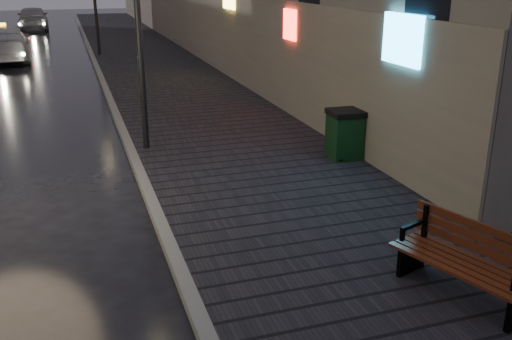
% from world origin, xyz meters
% --- Properties ---
extents(ground, '(120.00, 120.00, 0.00)m').
position_xyz_m(ground, '(0.00, 0.00, 0.00)').
color(ground, black).
rests_on(ground, ground).
extents(sidewalk, '(4.60, 58.00, 0.15)m').
position_xyz_m(sidewalk, '(3.90, 21.00, 0.07)').
color(sidewalk, black).
rests_on(sidewalk, ground).
extents(curb, '(0.20, 58.00, 0.15)m').
position_xyz_m(curb, '(1.50, 21.00, 0.07)').
color(curb, slate).
rests_on(curb, ground).
extents(bench, '(1.18, 1.94, 0.94)m').
position_xyz_m(bench, '(4.73, -1.50, 0.62)').
color(bench, black).
rests_on(bench, sidewalk).
extents(trash_bin, '(0.71, 0.71, 1.05)m').
position_xyz_m(trash_bin, '(5.80, 3.95, 0.68)').
color(trash_bin, black).
rests_on(trash_bin, sidewalk).
extents(taxi_mid, '(2.48, 5.52, 1.57)m').
position_xyz_m(taxi_mid, '(-2.32, 22.31, 0.78)').
color(taxi_mid, silver).
rests_on(taxi_mid, ground).
extents(car_far, '(2.09, 4.91, 1.65)m').
position_xyz_m(car_far, '(-1.61, 37.10, 0.83)').
color(car_far, '#9A9BA2').
rests_on(car_far, ground).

